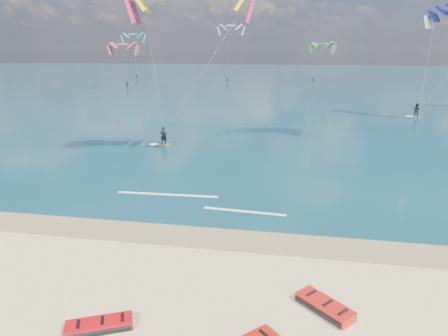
# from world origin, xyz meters

# --- Properties ---
(ground) EXTENTS (320.00, 320.00, 0.00)m
(ground) POSITION_xyz_m (0.00, 40.00, 0.00)
(ground) COLOR tan
(ground) RESTS_ON ground
(wet_sand_strip) EXTENTS (320.00, 2.40, 0.01)m
(wet_sand_strip) POSITION_xyz_m (0.00, 3.00, 0.00)
(wet_sand_strip) COLOR brown
(wet_sand_strip) RESTS_ON ground
(sea) EXTENTS (320.00, 200.00, 0.04)m
(sea) POSITION_xyz_m (0.00, 104.00, 0.02)
(sea) COLOR #0B353E
(sea) RESTS_ON ground
(packed_kite_left) EXTENTS (2.47, 1.82, 0.36)m
(packed_kite_left) POSITION_xyz_m (0.61, -3.99, 0.00)
(packed_kite_left) COLOR #B1090D
(packed_kite_left) RESTS_ON ground
(packed_kite_mid) EXTENTS (2.42, 2.34, 0.41)m
(packed_kite_mid) POSITION_xyz_m (7.80, -1.76, 0.00)
(packed_kite_mid) COLOR red
(packed_kite_mid) RESTS_ON ground
(kitesurfer_main) EXTENTS (12.05, 8.01, 14.52)m
(kitesurfer_main) POSITION_xyz_m (-2.98, 17.55, 7.38)
(kitesurfer_main) COLOR gold
(kitesurfer_main) RESTS_ON sea
(kitesurfer_far) EXTENTS (9.79, 7.29, 14.90)m
(kitesurfer_far) POSITION_xyz_m (23.61, 39.33, 7.85)
(kitesurfer_far) COLOR yellow
(kitesurfer_far) RESTS_ON sea
(shoreline_foam) EXTENTS (10.46, 2.32, 0.01)m
(shoreline_foam) POSITION_xyz_m (1.12, 7.34, 0.04)
(shoreline_foam) COLOR white
(shoreline_foam) RESTS_ON ground
(distant_kites) EXTENTS (55.09, 26.94, 13.59)m
(distant_kites) POSITION_xyz_m (-16.11, 83.18, 5.72)
(distant_kites) COLOR teal
(distant_kites) RESTS_ON ground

